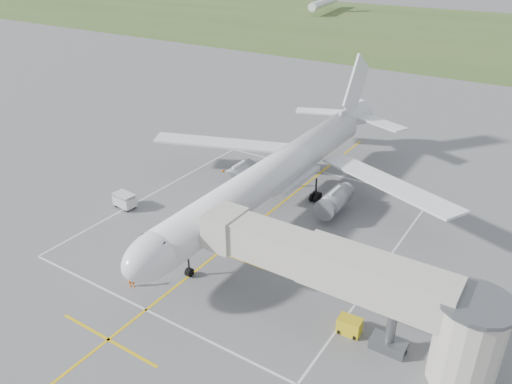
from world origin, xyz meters
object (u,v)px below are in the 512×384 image
Objects in this scene: baggage_cart at (125,201)px; ramp_worker_wing at (224,176)px; ramp_worker_nose at (131,278)px; airliner at (278,171)px; jet_bridge at (365,287)px; gpu_unit at (349,326)px.

ramp_worker_wing is at bearing 68.49° from baggage_cart.
baggage_cart is 1.44× the size of ramp_worker_nose.
airliner is 2.00× the size of jet_bridge.
airliner is 20.89m from gpu_unit.
ramp_worker_nose is at bearing -99.33° from airliner.
ramp_worker_wing is at bearing 71.00° from ramp_worker_nose.
ramp_worker_wing is (-8.65, 1.72, -3.51)m from airliner.
ramp_worker_nose is (11.03, -9.81, 0.02)m from baggage_cart.
baggage_cart is 1.46× the size of ramp_worker_wing.
airliner is at bearing 137.81° from jet_bridge.
ramp_worker_wing is (5.52, 11.08, 0.01)m from baggage_cart.
jet_bridge is at bearing 165.92° from ramp_worker_wing.
ramp_worker_wing reaches higher than gpu_unit.
ramp_worker_nose reaches higher than gpu_unit.
baggage_cart reaches higher than gpu_unit.
gpu_unit is 29.45m from baggage_cart.
ramp_worker_nose is 21.60m from ramp_worker_wing.
airliner is at bearing -172.08° from ramp_worker_wing.
gpu_unit is at bearing -18.27° from ramp_worker_nose.
jet_bridge is 30.54m from baggage_cart.
baggage_cart is 12.38m from ramp_worker_wing.
airliner is 9.49m from ramp_worker_wing.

